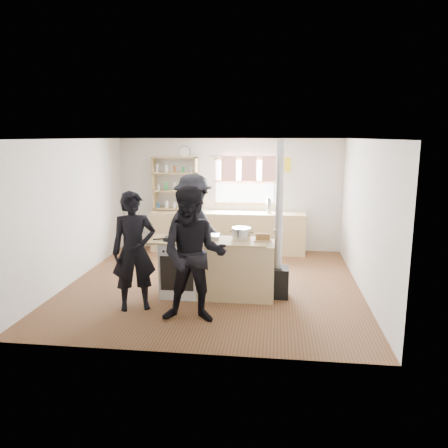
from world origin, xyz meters
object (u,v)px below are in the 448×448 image
at_px(thermos, 269,206).
at_px(person_near_left, 134,251).
at_px(cooking_island, 217,268).
at_px(flue_heater, 278,257).
at_px(stockpot_counter, 241,234).
at_px(person_far, 194,226).
at_px(person_near_right, 194,255).
at_px(skillet_greens, 173,238).
at_px(stockpot_stove, 198,232).
at_px(bread_board, 263,238).
at_px(roast_tray, 210,237).

relative_size(thermos, person_near_left, 0.18).
height_order(cooking_island, flue_heater, flue_heater).
height_order(stockpot_counter, person_far, person_far).
distance_m(cooking_island, person_near_right, 1.12).
height_order(skillet_greens, person_far, person_far).
relative_size(thermos, stockpot_stove, 1.46).
height_order(bread_board, person_far, person_far).
relative_size(bread_board, flue_heater, 0.11).
distance_m(stockpot_stove, person_near_left, 1.18).
relative_size(skillet_greens, stockpot_stove, 1.63).
height_order(stockpot_stove, person_far, person_far).
bearing_deg(flue_heater, skillet_greens, -174.54).
distance_m(stockpot_stove, person_near_right, 1.21).
bearing_deg(roast_tray, thermos, 72.07).
distance_m(roast_tray, person_near_left, 1.24).
relative_size(skillet_greens, flue_heater, 0.14).
xyz_separation_m(stockpot_stove, person_near_right, (0.16, -1.20, -0.06)).
bearing_deg(flue_heater, thermos, 94.40).
bearing_deg(flue_heater, stockpot_stove, 175.16).
distance_m(cooking_island, roast_tray, 0.52).
xyz_separation_m(skillet_greens, person_near_left, (-0.45, -0.59, -0.07)).
xyz_separation_m(roast_tray, stockpot_stove, (-0.23, 0.15, 0.04)).
relative_size(roast_tray, person_far, 0.17).
height_order(cooking_island, roast_tray, roast_tray).
distance_m(roast_tray, stockpot_stove, 0.28).
xyz_separation_m(thermos, stockpot_stove, (-1.11, -2.57, -0.05)).
distance_m(cooking_island, flue_heater, 0.98).
bearing_deg(bread_board, thermos, 89.23).
bearing_deg(stockpot_stove, stockpot_counter, -12.56).
relative_size(cooking_island, person_near_left, 1.11).
bearing_deg(flue_heater, cooking_island, -174.85).
relative_size(skillet_greens, person_near_left, 0.20).
distance_m(stockpot_counter, person_far, 1.30).
xyz_separation_m(thermos, bread_board, (-0.04, -2.75, -0.08)).
bearing_deg(stockpot_counter, cooking_island, -174.67).
distance_m(skillet_greens, person_near_left, 0.75).
distance_m(stockpot_counter, bread_board, 0.34).
height_order(stockpot_counter, person_near_right, person_near_right).
bearing_deg(person_near_right, roast_tray, 84.33).
bearing_deg(person_near_left, person_near_right, -40.93).
xyz_separation_m(roast_tray, flue_heater, (1.09, 0.04, -0.32)).
xyz_separation_m(thermos, cooking_island, (-0.76, -2.77, -0.59)).
bearing_deg(roast_tray, cooking_island, -19.43).
bearing_deg(cooking_island, person_far, 121.06).
xyz_separation_m(stockpot_counter, person_near_right, (-0.57, -1.03, -0.08)).
distance_m(person_near_left, person_far, 1.70).
distance_m(skillet_greens, stockpot_stove, 0.44).
xyz_separation_m(roast_tray, person_near_left, (-1.02, -0.71, -0.08)).
bearing_deg(person_near_right, stockpot_counter, 59.05).
relative_size(cooking_island, stockpot_counter, 6.53).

